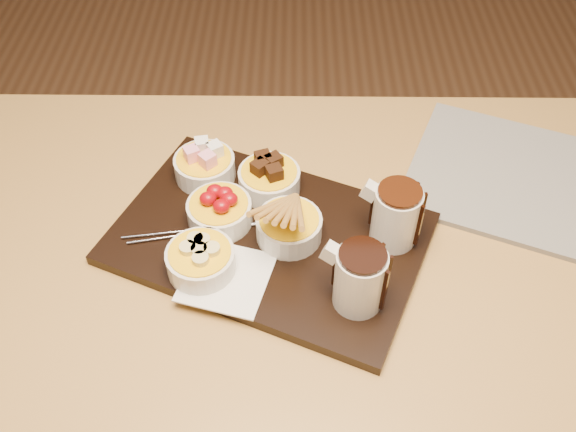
{
  "coord_description": "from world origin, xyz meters",
  "views": [
    {
      "loc": [
        -0.0,
        -0.61,
        1.51
      ],
      "look_at": [
        -0.01,
        0.03,
        0.81
      ],
      "focal_mm": 40.0,
      "sensor_mm": 36.0,
      "label": 1
    }
  ],
  "objects_px": {
    "serving_board": "(269,238)",
    "pitcher_dark_chocolate": "(360,279)",
    "pitcher_milk_chocolate": "(396,217)",
    "newspaper": "(522,180)",
    "dining_table": "(292,295)",
    "bowl_strawberries": "(220,213)"
  },
  "relations": [
    {
      "from": "serving_board",
      "to": "pitcher_dark_chocolate",
      "type": "bearing_deg",
      "value": -19.98
    },
    {
      "from": "pitcher_dark_chocolate",
      "to": "pitcher_milk_chocolate",
      "type": "distance_m",
      "value": 0.13
    },
    {
      "from": "newspaper",
      "to": "pitcher_dark_chocolate",
      "type": "bearing_deg",
      "value": -116.72
    },
    {
      "from": "serving_board",
      "to": "pitcher_milk_chocolate",
      "type": "xyz_separation_m",
      "value": [
        0.19,
        -0.0,
        0.06
      ]
    },
    {
      "from": "dining_table",
      "to": "pitcher_milk_chocolate",
      "type": "height_order",
      "value": "pitcher_milk_chocolate"
    },
    {
      "from": "dining_table",
      "to": "serving_board",
      "type": "bearing_deg",
      "value": 141.56
    },
    {
      "from": "dining_table",
      "to": "serving_board",
      "type": "height_order",
      "value": "serving_board"
    },
    {
      "from": "bowl_strawberries",
      "to": "pitcher_dark_chocolate",
      "type": "height_order",
      "value": "pitcher_dark_chocolate"
    },
    {
      "from": "pitcher_milk_chocolate",
      "to": "newspaper",
      "type": "height_order",
      "value": "pitcher_milk_chocolate"
    },
    {
      "from": "bowl_strawberries",
      "to": "serving_board",
      "type": "bearing_deg",
      "value": -19.68
    },
    {
      "from": "dining_table",
      "to": "pitcher_dark_chocolate",
      "type": "distance_m",
      "value": 0.21
    },
    {
      "from": "serving_board",
      "to": "pitcher_dark_chocolate",
      "type": "distance_m",
      "value": 0.18
    },
    {
      "from": "serving_board",
      "to": "pitcher_milk_chocolate",
      "type": "distance_m",
      "value": 0.2
    },
    {
      "from": "bowl_strawberries",
      "to": "pitcher_milk_chocolate",
      "type": "relative_size",
      "value": 1.04
    },
    {
      "from": "pitcher_dark_chocolate",
      "to": "newspaper",
      "type": "xyz_separation_m",
      "value": [
        0.29,
        0.26,
        -0.06
      ]
    },
    {
      "from": "dining_table",
      "to": "newspaper",
      "type": "height_order",
      "value": "newspaper"
    },
    {
      "from": "dining_table",
      "to": "pitcher_dark_chocolate",
      "type": "bearing_deg",
      "value": -45.02
    },
    {
      "from": "pitcher_milk_chocolate",
      "to": "newspaper",
      "type": "distance_m",
      "value": 0.28
    },
    {
      "from": "pitcher_milk_chocolate",
      "to": "serving_board",
      "type": "bearing_deg",
      "value": -158.2
    },
    {
      "from": "dining_table",
      "to": "pitcher_milk_chocolate",
      "type": "bearing_deg",
      "value": 9.35
    },
    {
      "from": "bowl_strawberries",
      "to": "newspaper",
      "type": "height_order",
      "value": "bowl_strawberries"
    },
    {
      "from": "dining_table",
      "to": "pitcher_dark_chocolate",
      "type": "xyz_separation_m",
      "value": [
        0.09,
        -0.09,
        0.16
      ]
    }
  ]
}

